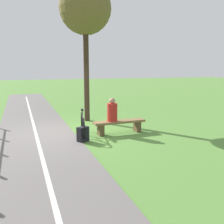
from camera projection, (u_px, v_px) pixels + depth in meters
ground_plane at (63, 133)px, 8.98m from camera, size 80.00×80.00×0.00m
paved_path at (49, 185)px, 4.98m from camera, size 3.23×36.04×0.02m
path_centre_line at (49, 185)px, 4.98m from camera, size 0.70×32.00×0.00m
bench at (119, 124)px, 8.86m from camera, size 1.87×0.47×0.46m
person_seated at (112, 111)px, 8.68m from camera, size 0.37×0.37×0.81m
bicycle at (83, 125)px, 8.49m from camera, size 0.32×1.70×0.90m
backpack at (83, 134)px, 7.90m from camera, size 0.41×0.36×0.47m
tree_far_right at (85, 9)px, 10.27m from camera, size 2.12×2.12×5.71m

